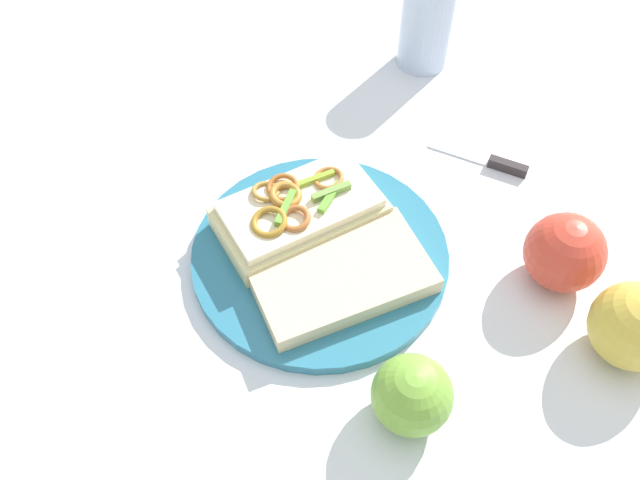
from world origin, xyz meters
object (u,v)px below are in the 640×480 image
knife (492,162)px  apple_2 (565,252)px  plate (320,255)px  apple_3 (412,395)px  apple_0 (635,326)px  bread_slice_side (341,276)px  drinking_glass (427,23)px  sandwich (299,212)px

knife → apple_2: bearing=130.3°
plate → apple_3: bearing=61.1°
apple_0 → apple_2: (-0.04, -0.09, -0.00)m
apple_0 → apple_3: size_ratio=1.15×
bread_slice_side → apple_3: apple_3 is taller
knife → plate: bearing=59.4°
bread_slice_side → apple_0: apple_0 is taller
apple_0 → drinking_glass: 0.46m
apple_2 → apple_0: bearing=64.4°
sandwich → apple_0: apple_0 is taller
knife → drinking_glass: bearing=-45.8°
sandwich → apple_0: size_ratio=2.35×
plate → apple_2: (-0.13, 0.21, 0.03)m
plate → drinking_glass: (-0.35, -0.08, 0.05)m
plate → bread_slice_side: 0.05m
plate → drinking_glass: 0.36m
drinking_glass → bread_slice_side: bearing=18.5°
bread_slice_side → apple_3: 0.15m
sandwich → apple_2: 0.27m
apple_0 → bread_slice_side: bearing=-68.1°
plate → drinking_glass: size_ratio=2.24×
sandwich → bread_slice_side: 0.09m
sandwich → apple_3: 0.23m
drinking_glass → knife: size_ratio=1.00×
plate → apple_3: 0.19m
drinking_glass → sandwich: bearing=7.4°
plate → apple_0: 0.31m
bread_slice_side → drinking_glass: 0.38m
plate → bread_slice_side: bearing=65.5°
apple_3 → drinking_glass: drinking_glass is taller
plate → sandwich: size_ratio=1.37×
apple_2 → drinking_glass: 0.36m
apple_0 → apple_3: apple_0 is taller
sandwich → bread_slice_side: size_ratio=1.13×
apple_2 → apple_3: (0.22, -0.04, -0.00)m
apple_3 → bread_slice_side: bearing=-120.2°
apple_3 → drinking_glass: (-0.44, -0.25, 0.02)m
apple_3 → apple_2: bearing=168.5°
bread_slice_side → apple_3: bearing=-89.5°
drinking_glass → knife: 0.21m
bread_slice_side → apple_2: (-0.14, 0.17, 0.02)m
bread_slice_side → knife: 0.25m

